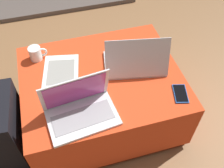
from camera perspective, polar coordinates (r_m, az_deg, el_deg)
ground_plane at (r=1.90m, az=-1.98°, el=-6.76°), size 14.00×14.00×0.00m
ottoman at (r=1.73m, az=-2.17°, el=-2.90°), size 0.96×0.78×0.42m
laptop_near at (r=1.37m, az=-6.96°, el=-5.29°), size 0.38×0.27×0.24m
laptop_far at (r=1.58m, az=5.08°, el=4.81°), size 0.41×0.31×0.24m
cell_phone at (r=1.53m, az=14.67°, el=-2.03°), size 0.10×0.15×0.01m
backpack at (r=1.68m, az=-21.88°, el=-9.37°), size 0.22×0.36×0.57m
paper_sheet at (r=1.62m, az=-11.08°, el=2.57°), size 0.27×0.33×0.00m
coffee_mug at (r=1.71m, az=-16.21°, el=6.43°), size 0.11×0.08×0.09m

